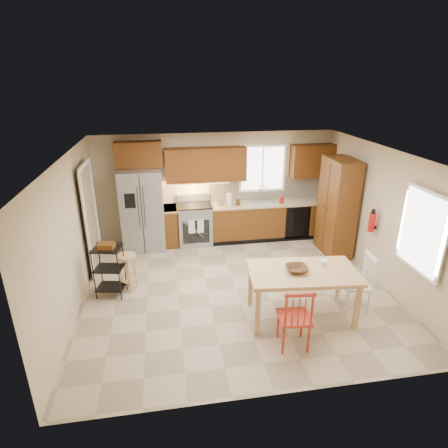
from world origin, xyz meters
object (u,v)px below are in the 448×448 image
Objects in this scene: pantry at (337,207)px; utility_cart at (109,271)px; table_jar at (323,264)px; soap_bottle at (281,199)px; fire_extinguisher at (372,222)px; chair_white at (355,283)px; table_bowl at (297,272)px; bar_stool at (128,272)px; chair_red at (294,316)px; dining_table at (301,294)px; range_stove at (195,224)px; refrigerator at (143,210)px.

pantry is 4.81m from utility_cart.
soap_bottle is at bearing 85.35° from table_jar.
fire_extinguisher is at bearing -79.22° from pantry.
chair_white is 2.90× the size of table_bowl.
fire_extinguisher reaches higher than bar_stool.
utility_cart is at bearing 162.93° from table_jar.
utility_cart is (-2.76, 1.82, -0.02)m from chair_red.
dining_table reaches higher than bar_stool.
utility_cart is at bearing -167.76° from pantry.
soap_bottle is 3.20m from dining_table.
range_stove is at bearing 111.07° from chair_red.
pantry is 2.41m from table_jar.
bar_stool is at bearing 177.85° from fire_extinguisher.
table_bowl is at bearing 74.88° from chair_red.
range_stove is at bearing 112.46° from table_bowl.
soap_bottle is 0.56× the size of table_bowl.
fire_extinguisher is 0.37× the size of utility_cart.
soap_bottle is at bearing 136.55° from pantry.
range_stove is 2.62m from utility_cart.
fire_extinguisher is (3.18, -2.04, 0.64)m from range_stove.
chair_red is at bearing -38.43° from bar_stool.
utility_cart is at bearing 79.98° from chair_white.
fire_extinguisher is at bearing 45.69° from chair_red.
dining_table is at bearing -147.19° from fire_extinguisher.
refrigerator is 4.76m from fire_extinguisher.
bar_stool is at bearing 146.94° from chair_red.
chair_red is 6.35× the size of table_jar.
refrigerator is 4.68m from chair_white.
chair_red is (-1.91, -2.84, -0.55)m from pantry.
table_jar is (-0.24, -2.98, -0.13)m from soap_bottle.
dining_table is (-0.61, -3.09, -0.58)m from soap_bottle.
table_jar is (-0.58, 0.06, 0.37)m from chair_white.
chair_red is 1.11m from table_jar.
pantry is at bearing -10.53° from chair_white.
soap_bottle is 2.99m from table_jar.
table_jar is at bearing -94.65° from soap_bottle.
pantry is at bearing 61.48° from chair_red.
chair_white is (2.37, -3.12, 0.04)m from range_stove.
refrigerator is 0.87× the size of pantry.
pantry is 2.76m from dining_table.
range_stove is 0.92× the size of chair_white.
table_jar is (0.72, 0.76, 0.37)m from chair_red.
chair_white is 6.35× the size of table_jar.
table_jar is (-1.19, -2.08, -0.18)m from pantry.
utility_cart is at bearing -152.77° from soap_bottle.
soap_bottle is at bearing 84.24° from dining_table.
soap_bottle is 4.21m from utility_cart.
dining_table is at bearing 67.17° from chair_red.
refrigerator is 1.89× the size of utility_cart.
soap_bottle is at bearing 81.02° from chair_red.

